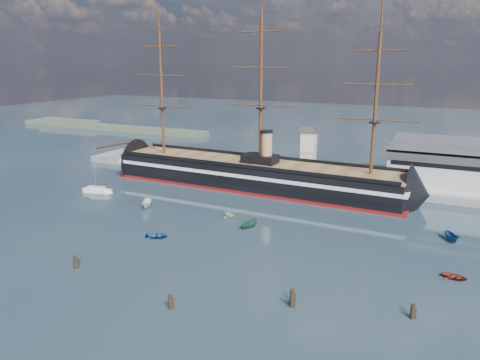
% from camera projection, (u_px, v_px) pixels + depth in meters
% --- Properties ---
extents(ground, '(600.00, 600.00, 0.00)m').
position_uv_depth(ground, '(256.00, 211.00, 118.86)').
color(ground, '#1C2F3D').
rests_on(ground, ground).
extents(quay, '(180.00, 18.00, 2.00)m').
position_uv_depth(quay, '(332.00, 183.00, 146.01)').
color(quay, slate).
rests_on(quay, ground).
extents(quay_tower, '(5.00, 5.00, 15.00)m').
position_uv_depth(quay_tower, '(308.00, 152.00, 143.91)').
color(quay_tower, silver).
rests_on(quay_tower, ground).
extents(shoreline, '(120.00, 10.00, 4.00)m').
position_uv_depth(shoreline, '(97.00, 126.00, 260.02)').
color(shoreline, '#3F4C38').
rests_on(shoreline, ground).
extents(warship, '(113.12, 18.93, 53.94)m').
position_uv_depth(warship, '(249.00, 174.00, 140.04)').
color(warship, black).
rests_on(warship, ground).
extents(sailboat, '(8.41, 4.17, 12.93)m').
position_uv_depth(sailboat, '(97.00, 190.00, 134.77)').
color(sailboat, silver).
rests_on(sailboat, ground).
extents(motorboat_a, '(7.02, 5.05, 2.65)m').
position_uv_depth(motorboat_a, '(147.00, 208.00, 121.10)').
color(motorboat_a, white).
rests_on(motorboat_a, ground).
extents(motorboat_b, '(2.14, 3.30, 1.43)m').
position_uv_depth(motorboat_b, '(157.00, 238.00, 100.80)').
color(motorboat_b, '#1E4D89').
rests_on(motorboat_b, ground).
extents(motorboat_c, '(5.81, 3.76, 2.18)m').
position_uv_depth(motorboat_c, '(249.00, 228.00, 106.47)').
color(motorboat_c, '#1E5136').
rests_on(motorboat_c, ground).
extents(motorboat_d, '(4.87, 6.04, 2.04)m').
position_uv_depth(motorboat_d, '(229.00, 217.00, 113.75)').
color(motorboat_d, beige).
rests_on(motorboat_d, ground).
extents(motorboat_e, '(1.49, 2.79, 1.24)m').
position_uv_depth(motorboat_e, '(454.00, 279.00, 81.94)').
color(motorboat_e, maroon).
rests_on(motorboat_e, ground).
extents(motorboat_f, '(5.90, 4.54, 2.24)m').
position_uv_depth(motorboat_f, '(451.00, 241.00, 98.76)').
color(motorboat_f, navy).
rests_on(motorboat_f, ground).
extents(piling_near_left, '(0.64, 0.64, 3.07)m').
position_uv_depth(piling_near_left, '(76.00, 268.00, 86.14)').
color(piling_near_left, black).
rests_on(piling_near_left, ground).
extents(piling_near_mid, '(0.64, 0.64, 3.08)m').
position_uv_depth(piling_near_mid, '(171.00, 309.00, 72.12)').
color(piling_near_mid, black).
rests_on(piling_near_mid, ground).
extents(piling_near_right, '(0.64, 0.64, 3.77)m').
position_uv_depth(piling_near_right, '(292.00, 307.00, 72.57)').
color(piling_near_right, black).
rests_on(piling_near_right, ground).
extents(piling_far_right, '(0.64, 0.64, 3.07)m').
position_uv_depth(piling_far_right, '(412.00, 318.00, 69.40)').
color(piling_far_right, black).
rests_on(piling_far_right, ground).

